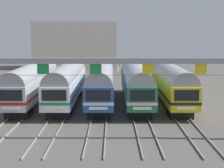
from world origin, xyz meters
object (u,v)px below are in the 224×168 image
(catenary_gantry, at_px, (96,74))
(commuter_train_yellow, at_px, (170,81))
(commuter_train_white, at_px, (67,81))
(commuter_train_green, at_px, (136,81))
(commuter_train_blue, at_px, (102,81))
(commuter_train_stainless, at_px, (33,81))

(catenary_gantry, bearing_deg, commuter_train_yellow, 58.99)
(commuter_train_yellow, relative_size, catenary_gantry, 0.84)
(commuter_train_white, bearing_deg, commuter_train_green, 0.00)
(commuter_train_white, distance_m, commuter_train_green, 8.11)
(commuter_train_blue, bearing_deg, commuter_train_yellow, 0.03)
(commuter_train_white, distance_m, commuter_train_blue, 4.06)
(commuter_train_stainless, bearing_deg, commuter_train_yellow, 0.02)
(commuter_train_blue, height_order, catenary_gantry, catenary_gantry)
(commuter_train_green, relative_size, commuter_train_yellow, 1.00)
(commuter_train_stainless, distance_m, commuter_train_white, 4.06)
(catenary_gantry, bearing_deg, commuter_train_stainless, 121.02)
(commuter_train_yellow, height_order, catenary_gantry, catenary_gantry)
(commuter_train_white, relative_size, catenary_gantry, 0.84)
(commuter_train_yellow, bearing_deg, catenary_gantry, -121.01)
(commuter_train_stainless, height_order, commuter_train_blue, same)
(commuter_train_blue, bearing_deg, commuter_train_green, 0.06)
(commuter_train_stainless, height_order, commuter_train_green, commuter_train_green)
(commuter_train_green, xyz_separation_m, commuter_train_yellow, (4.06, 0.00, 0.00))
(commuter_train_green, distance_m, catenary_gantry, 14.33)
(commuter_train_white, distance_m, commuter_train_yellow, 12.17)
(commuter_train_blue, distance_m, commuter_train_yellow, 8.11)
(commuter_train_stainless, height_order, catenary_gantry, catenary_gantry)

